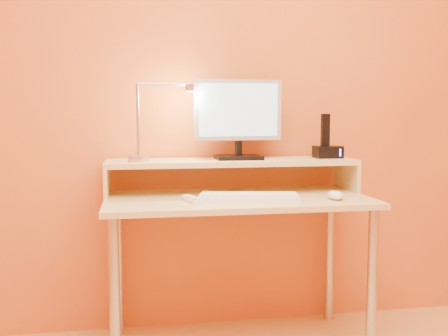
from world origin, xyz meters
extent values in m
cube|color=orange|center=(0.00, 1.50, 1.25)|extent=(3.00, 0.04, 2.50)
cylinder|color=#B8B8BD|center=(-0.55, 0.93, 0.35)|extent=(0.04, 0.04, 0.69)
cylinder|color=#B8B8BD|center=(0.55, 0.93, 0.35)|extent=(0.04, 0.04, 0.69)
cylinder|color=#B8B8BD|center=(-0.55, 1.43, 0.35)|extent=(0.04, 0.04, 0.69)
cylinder|color=#B8B8BD|center=(0.55, 1.43, 0.35)|extent=(0.04, 0.04, 0.69)
cube|color=#E2C47D|center=(0.00, 1.18, 0.71)|extent=(1.20, 0.60, 0.02)
cube|color=#E2C47D|center=(-0.59, 1.33, 0.79)|extent=(0.02, 0.30, 0.14)
cube|color=#E2C47D|center=(0.59, 1.33, 0.79)|extent=(0.02, 0.30, 0.14)
cube|color=#E2C47D|center=(0.00, 1.33, 0.87)|extent=(1.20, 0.30, 0.02)
cube|color=black|center=(0.03, 1.33, 0.89)|extent=(0.22, 0.16, 0.02)
cylinder|color=black|center=(0.03, 1.33, 0.93)|extent=(0.04, 0.04, 0.07)
cube|color=#ADADB5|center=(0.03, 1.34, 1.12)|extent=(0.43, 0.07, 0.29)
cube|color=black|center=(0.03, 1.36, 1.12)|extent=(0.38, 0.04, 0.25)
cube|color=#9CCCE4|center=(0.03, 1.32, 1.12)|extent=(0.39, 0.03, 0.25)
cylinder|color=#B8B8BD|center=(-0.44, 1.30, 0.89)|extent=(0.10, 0.10, 0.02)
cylinder|color=#B8B8BD|center=(-0.44, 1.30, 1.07)|extent=(0.01, 0.01, 0.33)
cylinder|color=#B8B8BD|center=(-0.32, 1.30, 1.24)|extent=(0.24, 0.01, 0.01)
cylinder|color=#B8B8BD|center=(-0.20, 1.30, 1.22)|extent=(0.04, 0.04, 0.03)
cylinder|color=#FFEAC6|center=(-0.20, 1.30, 1.20)|extent=(0.03, 0.03, 0.00)
cube|color=black|center=(0.49, 1.33, 0.91)|extent=(0.13, 0.10, 0.06)
cube|color=black|center=(0.47, 1.33, 1.02)|extent=(0.04, 0.03, 0.16)
cube|color=#1C35F4|center=(0.53, 1.28, 0.91)|extent=(0.01, 0.00, 0.04)
cube|color=white|center=(0.03, 1.07, 0.73)|extent=(0.46, 0.22, 0.02)
ellipsoid|color=white|center=(0.41, 1.03, 0.74)|extent=(0.08, 0.12, 0.04)
cube|color=white|center=(-0.22, 1.08, 0.73)|extent=(0.08, 0.17, 0.02)
camera|label=1|loc=(-0.46, -1.12, 1.09)|focal=41.57mm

